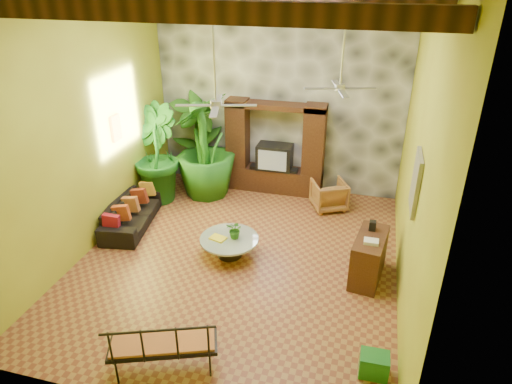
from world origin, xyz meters
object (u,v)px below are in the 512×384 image
(wicker_armchair, at_px, (329,195))
(side_console, at_px, (369,258))
(entertainment_center, at_px, (275,155))
(tall_plant_c, at_px, (205,146))
(green_bin, at_px, (374,365))
(ceiling_fan_back, at_px, (341,76))
(iron_bench, at_px, (160,344))
(ceiling_fan_front, at_px, (215,92))
(tall_plant_a, at_px, (198,137))
(coffee_table, at_px, (229,244))
(sofa, at_px, (132,212))
(tall_plant_b, at_px, (155,154))

(wicker_armchair, distance_m, side_console, 2.69)
(entertainment_center, relative_size, tall_plant_c, 0.94)
(entertainment_center, bearing_deg, green_bin, -63.61)
(ceiling_fan_back, xyz_separation_m, iron_bench, (-1.82, -4.14, -2.86))
(ceiling_fan_front, bearing_deg, wicker_armchair, 60.65)
(entertainment_center, distance_m, wicker_armchair, 1.69)
(tall_plant_a, distance_m, coffee_table, 3.70)
(iron_bench, xyz_separation_m, green_bin, (2.87, 0.74, -0.36))
(tall_plant_c, bearing_deg, coffee_table, -60.68)
(entertainment_center, relative_size, coffee_table, 2.09)
(tall_plant_a, bearing_deg, iron_bench, -73.69)
(tall_plant_a, xyz_separation_m, green_bin, (4.66, -5.35, -1.06))
(sofa, distance_m, tall_plant_b, 1.57)
(entertainment_center, bearing_deg, coffee_table, -93.87)
(wicker_armchair, distance_m, tall_plant_a, 3.62)
(iron_bench, relative_size, green_bin, 3.92)
(ceiling_fan_back, relative_size, coffee_table, 1.62)
(sofa, relative_size, tall_plant_a, 0.83)
(coffee_table, bearing_deg, green_bin, -38.44)
(tall_plant_b, xyz_separation_m, iron_bench, (2.43, -4.92, -0.62))
(tall_plant_b, bearing_deg, green_bin, -38.28)
(sofa, height_order, tall_plant_a, tall_plant_a)
(tall_plant_b, bearing_deg, wicker_armchair, 7.70)
(ceiling_fan_front, relative_size, green_bin, 4.62)
(iron_bench, bearing_deg, tall_plant_c, 83.37)
(ceiling_fan_front, distance_m, iron_bench, 3.83)
(sofa, bearing_deg, ceiling_fan_back, -91.74)
(tall_plant_b, height_order, coffee_table, tall_plant_b)
(sofa, xyz_separation_m, coffee_table, (2.44, -0.60, -0.04))
(tall_plant_b, bearing_deg, ceiling_fan_front, -44.14)
(sofa, relative_size, coffee_table, 1.78)
(ceiling_fan_front, height_order, sofa, ceiling_fan_front)
(wicker_armchair, distance_m, tall_plant_c, 3.17)
(entertainment_center, xyz_separation_m, tall_plant_c, (-1.58, -0.63, 0.31))
(coffee_table, bearing_deg, wicker_armchair, 56.13)
(tall_plant_a, distance_m, green_bin, 7.17)
(green_bin, bearing_deg, iron_bench, -165.60)
(sofa, relative_size, tall_plant_c, 0.80)
(tall_plant_a, height_order, tall_plant_b, tall_plant_a)
(entertainment_center, relative_size, ceiling_fan_front, 1.29)
(sofa, height_order, green_bin, sofa)
(ceiling_fan_front, bearing_deg, green_bin, -32.34)
(sofa, xyz_separation_m, tall_plant_a, (0.64, 2.49, 0.93))
(sofa, distance_m, coffee_table, 2.51)
(side_console, bearing_deg, tall_plant_b, 167.59)
(tall_plant_a, bearing_deg, coffee_table, -59.78)
(ceiling_fan_back, bearing_deg, ceiling_fan_front, -138.37)
(ceiling_fan_front, distance_m, tall_plant_b, 4.08)
(ceiling_fan_front, relative_size, coffee_table, 1.62)
(wicker_armchair, bearing_deg, ceiling_fan_back, 70.49)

